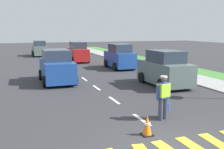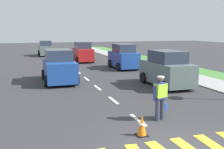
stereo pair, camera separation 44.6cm
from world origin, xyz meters
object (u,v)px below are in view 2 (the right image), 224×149
Objects in this scene: traffic_cone_near at (142,126)px; road_worker at (161,96)px; car_oncoming_third at (46,49)px; car_parked_far at (123,57)px; car_oncoming_lead at (59,67)px; car_outgoing_far at (83,53)px; car_parked_curbside at (166,70)px.

road_worker is at bearing 42.96° from traffic_cone_near.
car_oncoming_third is at bearing 91.97° from traffic_cone_near.
road_worker reaches higher than traffic_cone_near.
car_parked_far is 7.59m from car_oncoming_lead.
car_parked_curbside is at bearing -80.70° from car_outgoing_far.
car_parked_far is 0.92× the size of car_oncoming_lead.
traffic_cone_near is at bearing -96.37° from car_outgoing_far.
car_oncoming_third is 1.03× the size of car_parked_curbside.
road_worker is at bearing -120.97° from car_parked_curbside.
car_oncoming_third is at bearing 111.52° from car_parked_far.
car_outgoing_far is (2.29, 20.54, 0.65)m from traffic_cone_near.
car_outgoing_far is at bearing 83.63° from traffic_cone_near.
car_parked_curbside is at bearing -28.42° from car_oncoming_lead.
car_oncoming_lead is 6.83m from car_parked_curbside.
traffic_cone_near is 8.11m from car_parked_curbside.
road_worker is 0.42× the size of car_parked_curbside.
car_oncoming_lead is 1.07× the size of car_outgoing_far.
car_oncoming_third is 8.87m from car_outgoing_far.
road_worker is 13.68m from car_parked_far.
car_outgoing_far reaches higher than traffic_cone_near.
car_oncoming_third is 1.06× the size of car_outgoing_far.
car_parked_far reaches higher than car_oncoming_lead.
car_parked_curbside is at bearing -90.73° from car_parked_far.
car_parked_far is 0.95× the size of car_parked_curbside.
car_outgoing_far is (-2.37, 6.10, -0.01)m from car_parked_far.
car_oncoming_lead is at bearing -109.36° from car_outgoing_far.
car_oncoming_third is 22.80m from car_parked_curbside.
car_oncoming_third is at bearing 94.70° from road_worker.
car_oncoming_lead reaches higher than car_oncoming_third.
traffic_cone_near is at bearing -88.03° from car_oncoming_third.
car_oncoming_lead is at bearing 151.58° from car_parked_curbside.
car_parked_curbside is (6.00, -3.25, 0.01)m from car_oncoming_lead.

